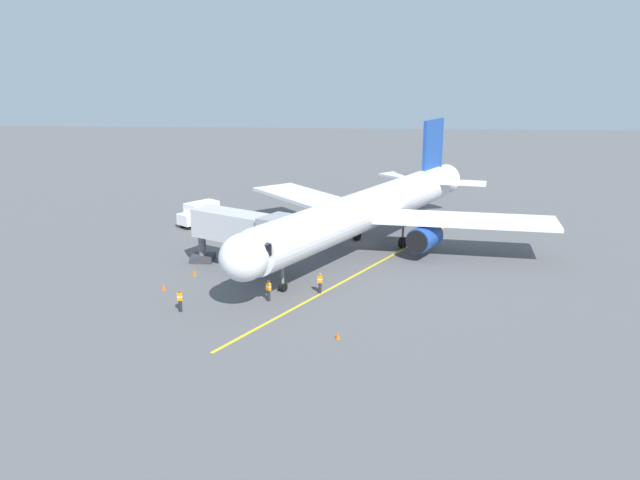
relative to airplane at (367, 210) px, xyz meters
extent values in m
plane|color=#565659|center=(0.86, -2.68, -4.00)|extent=(220.00, 220.00, 0.00)
cube|color=yellow|center=(0.14, 6.25, -4.00)|extent=(19.60, 35.10, 0.01)
cylinder|color=white|center=(0.14, 0.25, 0.10)|extent=(19.81, 31.58, 3.80)
ellipsoid|color=white|center=(8.96, 16.16, 0.10)|extent=(5.10, 5.25, 3.61)
cone|color=white|center=(-8.83, -15.93, 0.10)|extent=(4.45, 4.28, 3.42)
cube|color=black|center=(8.28, 14.94, 0.65)|extent=(3.60, 2.97, 0.90)
cube|color=white|center=(-9.12, 1.12, -0.50)|extent=(17.56, 7.24, 0.36)
cylinder|color=#1E479E|center=(-5.42, 2.18, -2.00)|extent=(3.66, 4.09, 2.30)
cylinder|color=black|center=(-4.57, 3.71, -2.00)|extent=(1.93, 1.19, 2.10)
cube|color=white|center=(5.79, -7.14, -0.50)|extent=(14.77, 16.52, 0.36)
cylinder|color=#1E479E|center=(4.72, -3.44, -2.00)|extent=(3.66, 4.09, 2.30)
cylinder|color=black|center=(5.57, -1.91, -2.00)|extent=(1.93, 1.19, 2.10)
cube|color=#1E479E|center=(-7.38, -13.31, 3.90)|extent=(2.64, 4.37, 7.20)
cube|color=white|center=(-10.03, -11.50, 0.70)|extent=(6.74, 3.58, 0.24)
cube|color=white|center=(-4.43, -14.60, 0.70)|extent=(6.12, 6.32, 0.24)
cylinder|color=slate|center=(6.68, 12.05, -2.27)|extent=(0.24, 0.24, 2.77)
cylinder|color=black|center=(6.68, 12.05, -3.65)|extent=(0.73, 0.83, 0.70)
cylinder|color=slate|center=(-3.59, -1.12, -2.07)|extent=(0.24, 0.24, 2.77)
cylinder|color=black|center=(-3.59, -1.12, -3.45)|extent=(0.93, 1.18, 1.10)
cylinder|color=slate|center=(0.96, -3.64, -2.07)|extent=(0.24, 0.24, 2.77)
cylinder|color=black|center=(0.96, -3.64, -3.45)|extent=(0.93, 1.18, 1.10)
cube|color=#B7B7BC|center=(11.15, 6.72, -0.10)|extent=(9.13, 6.64, 2.50)
cube|color=gray|center=(7.22, 8.90, -0.10)|extent=(4.00, 4.16, 3.00)
cylinder|color=slate|center=(15.09, 4.53, -2.05)|extent=(0.70, 0.70, 3.90)
cube|color=#333338|center=(15.09, 4.53, -3.70)|extent=(2.00, 2.00, 0.60)
cylinder|color=#23232D|center=(13.73, 16.91, -3.56)|extent=(0.26, 0.26, 0.88)
cube|color=orange|center=(13.73, 16.91, -2.82)|extent=(0.42, 0.30, 0.60)
cube|color=silver|center=(13.73, 16.91, -2.82)|extent=(0.44, 0.32, 0.10)
sphere|color=brown|center=(13.73, 16.91, -2.40)|extent=(0.22, 0.22, 0.22)
cylinder|color=#23232D|center=(7.51, 14.28, -3.56)|extent=(0.26, 0.26, 0.88)
cube|color=orange|center=(7.51, 14.28, -2.82)|extent=(0.44, 0.44, 0.60)
cube|color=silver|center=(7.51, 14.28, -2.82)|extent=(0.46, 0.46, 0.10)
sphere|color=#9E7051|center=(7.51, 14.28, -2.40)|extent=(0.22, 0.22, 0.22)
cylinder|color=#23232D|center=(3.66, 12.29, -3.56)|extent=(0.26, 0.26, 0.88)
cube|color=orange|center=(3.66, 12.29, -2.82)|extent=(0.39, 0.25, 0.60)
cube|color=silver|center=(3.66, 12.29, -2.82)|extent=(0.41, 0.26, 0.10)
sphere|color=#9E7051|center=(3.66, 12.29, -2.40)|extent=(0.22, 0.22, 0.22)
cube|color=white|center=(19.62, -7.24, -2.98)|extent=(2.55, 2.51, 1.20)
cube|color=black|center=(20.05, -6.69, -2.78)|extent=(1.43, 1.18, 0.70)
cube|color=silver|center=(18.40, -8.76, -2.48)|extent=(3.81, 4.06, 2.20)
cylinder|color=black|center=(19.26, -6.64, -3.58)|extent=(0.72, 0.81, 0.84)
cylinder|color=black|center=(20.28, -7.45, -3.58)|extent=(0.72, 0.81, 0.84)
cylinder|color=black|center=(17.27, -9.14, -3.58)|extent=(0.72, 0.81, 0.84)
cylinder|color=black|center=(18.29, -9.95, -3.58)|extent=(0.72, 0.81, 0.84)
cone|color=#F2590F|center=(1.86, 21.00, -3.73)|extent=(0.32, 0.32, 0.55)
cone|color=#F2590F|center=(16.38, 12.44, -3.73)|extent=(0.32, 0.32, 0.55)
cone|color=#F2590F|center=(14.80, 8.73, -3.73)|extent=(0.32, 0.32, 0.55)
cone|color=#F2590F|center=(13.39, 2.42, -3.73)|extent=(0.32, 0.32, 0.55)
camera|label=1|loc=(0.24, 61.32, 14.25)|focal=36.65mm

